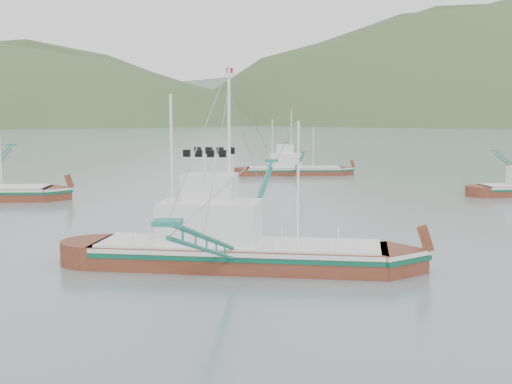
{
  "coord_description": "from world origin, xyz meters",
  "views": [
    {
      "loc": [
        1.41,
        -41.02,
        8.75
      ],
      "look_at": [
        0.0,
        6.0,
        3.2
      ],
      "focal_mm": 50.0,
      "sensor_mm": 36.0,
      "label": 1
    }
  ],
  "objects": [
    {
      "name": "bg_boat_far",
      "position": [
        3.45,
        52.4,
        1.25
      ],
      "size": [
        12.67,
        22.54,
        9.13
      ],
      "rotation": [
        0.0,
        0.0,
        0.07
      ],
      "color": "#5E2513",
      "rests_on": "ground"
    },
    {
      "name": "main_boat",
      "position": [
        -0.92,
        -2.43,
        1.83
      ],
      "size": [
        16.54,
        29.17,
        11.85
      ],
      "rotation": [
        0.0,
        0.0,
        -0.11
      ],
      "color": "#5E2513",
      "rests_on": "ground"
    },
    {
      "name": "ground",
      "position": [
        0.0,
        0.0,
        0.0
      ],
      "size": [
        1200.0,
        1200.0,
        0.0
      ],
      "primitive_type": "plane",
      "color": "slate",
      "rests_on": "ground"
    },
    {
      "name": "ridge_distant",
      "position": [
        30.0,
        560.0,
        0.0
      ],
      "size": [
        960.0,
        400.0,
        240.0
      ],
      "primitive_type": "ellipsoid",
      "color": "slate",
      "rests_on": "ground"
    }
  ]
}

